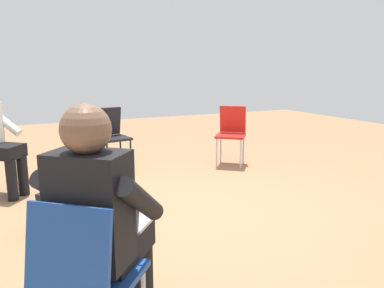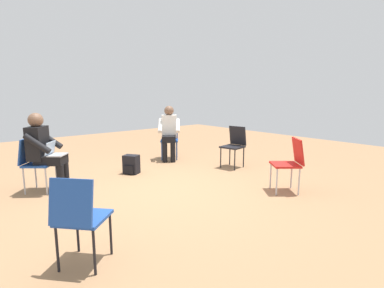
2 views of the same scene
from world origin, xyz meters
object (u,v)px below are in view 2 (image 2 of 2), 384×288
Objects in this scene: chair_northeast at (35,161)px; person_in_white at (169,130)px; chair_northwest at (79,215)px; chair_southeast at (170,137)px; person_with_laptop at (44,148)px; chair_south at (234,144)px; backpack_near_laptop_user at (131,165)px; chair_southwest at (290,161)px.

person_in_white is at bearing 139.73° from chair_northeast.
chair_northwest is 1.00× the size of chair_southeast.
person_with_laptop is at bearing 130.29° from chair_northwest.
chair_south is 2.14m from backpack_near_laptop_user.
chair_northeast and chair_southeast have the same top height.
chair_southeast is 0.26m from person_in_white.
chair_northeast is 2.97m from person_in_white.
chair_northwest is 1.00× the size of chair_south.
backpack_near_laptop_user is (-0.63, 1.37, -0.34)m from chair_southeast.
chair_southwest is 3.82m from person_with_laptop.
chair_southeast is 2.99m from person_with_laptop.
chair_northwest is at bearing 142.83° from backpack_near_laptop_user.
chair_northwest and chair_northeast have the same top height.
person_in_white is 1.47m from backpack_near_laptop_user.
chair_northeast is 1.00× the size of chair_south.
chair_south is at bearing 71.25° from chair_northwest.
chair_south is at bearing 21.29° from chair_southwest.
chair_northeast is 0.69× the size of person_with_laptop.
chair_northeast reaches higher than backpack_near_laptop_user.
chair_south is (1.62, -0.54, 0.00)m from chair_southwest.
chair_northwest is 1.00× the size of chair_northeast.
chair_northeast is at bearing -90.00° from person_with_laptop.
person_in_white is (3.05, 0.09, 0.20)m from chair_southwest.
chair_south is 0.69× the size of person_in_white.
person_with_laptop reaches higher than chair_northwest.
chair_south is (-0.98, -3.55, 0.00)m from chair_northeast.
person_in_white is (0.45, -2.93, 0.20)m from chair_northeast.
chair_southeast is at bearing 9.36° from chair_south.
chair_northeast is at bearing 88.21° from backpack_near_laptop_user.
chair_southeast is 1.55m from backpack_near_laptop_user.
chair_southwest and chair_south have the same top height.
person_with_laptop is 2.86m from person_in_white.
person_in_white is at bearing -68.52° from backpack_near_laptop_user.
person_with_laptop is (2.44, -0.37, 0.20)m from chair_northwest.
chair_southwest is at bearing 90.20° from chair_northeast.
chair_southeast is 0.69× the size of person_with_laptop.
chair_northwest is 0.69× the size of person_with_laptop.
person_with_laptop reaches higher than chair_southwest.
chair_southwest is 3.18m from chair_southeast.
backpack_near_laptop_user is at bearing 129.25° from chair_northeast.
person_in_white is at bearing 92.25° from chair_northwest.
chair_northwest is at bearing 82.37° from chair_southeast.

